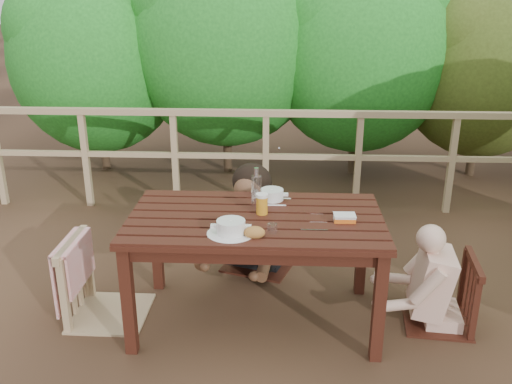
{
  "coord_description": "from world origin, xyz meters",
  "views": [
    {
      "loc": [
        0.16,
        -3.22,
        2.12
      ],
      "look_at": [
        0.0,
        0.05,
        0.9
      ],
      "focal_mm": 39.01,
      "sensor_mm": 36.0,
      "label": 1
    }
  ],
  "objects_px": {
    "beer_glass": "(262,205)",
    "tumbler": "(272,229)",
    "chair_far": "(260,205)",
    "butter_tub": "(344,219)",
    "woman": "(260,184)",
    "table": "(256,270)",
    "bottle": "(256,188)",
    "chair_right": "(444,262)",
    "diner_right": "(451,244)",
    "soup_far": "(272,196)",
    "soup_near": "(231,228)",
    "bread_roll": "(255,233)",
    "chair_left": "(105,246)"
  },
  "relations": [
    {
      "from": "tumbler",
      "to": "table",
      "type": "bearing_deg",
      "value": 114.38
    },
    {
      "from": "chair_right",
      "to": "bottle",
      "type": "height_order",
      "value": "bottle"
    },
    {
      "from": "chair_right",
      "to": "soup_near",
      "type": "relative_size",
      "value": 3.12
    },
    {
      "from": "table",
      "to": "beer_glass",
      "type": "height_order",
      "value": "beer_glass"
    },
    {
      "from": "woman",
      "to": "tumbler",
      "type": "distance_m",
      "value": 1.07
    },
    {
      "from": "tumbler",
      "to": "bread_roll",
      "type": "bearing_deg",
      "value": -152.44
    },
    {
      "from": "bottle",
      "to": "butter_tub",
      "type": "bearing_deg",
      "value": -23.01
    },
    {
      "from": "soup_near",
      "to": "chair_far",
      "type": "bearing_deg",
      "value": 83.24
    },
    {
      "from": "beer_glass",
      "to": "chair_far",
      "type": "bearing_deg",
      "value": 93.38
    },
    {
      "from": "soup_far",
      "to": "diner_right",
      "type": "bearing_deg",
      "value": -12.77
    },
    {
      "from": "table",
      "to": "chair_right",
      "type": "bearing_deg",
      "value": 1.54
    },
    {
      "from": "chair_far",
      "to": "soup_near",
      "type": "height_order",
      "value": "chair_far"
    },
    {
      "from": "woman",
      "to": "diner_right",
      "type": "bearing_deg",
      "value": 166.51
    },
    {
      "from": "beer_glass",
      "to": "tumbler",
      "type": "bearing_deg",
      "value": -75.85
    },
    {
      "from": "butter_tub",
      "to": "chair_left",
      "type": "bearing_deg",
      "value": 176.43
    },
    {
      "from": "chair_right",
      "to": "soup_near",
      "type": "distance_m",
      "value": 1.42
    },
    {
      "from": "table",
      "to": "bottle",
      "type": "bearing_deg",
      "value": 91.37
    },
    {
      "from": "chair_left",
      "to": "beer_glass",
      "type": "xyz_separation_m",
      "value": [
        1.03,
        0.03,
        0.3
      ]
    },
    {
      "from": "chair_far",
      "to": "butter_tub",
      "type": "relative_size",
      "value": 7.61
    },
    {
      "from": "woman",
      "to": "butter_tub",
      "type": "bearing_deg",
      "value": 141.41
    },
    {
      "from": "diner_right",
      "to": "bottle",
      "type": "height_order",
      "value": "diner_right"
    },
    {
      "from": "bread_roll",
      "to": "butter_tub",
      "type": "xyz_separation_m",
      "value": [
        0.54,
        0.25,
        -0.01
      ]
    },
    {
      "from": "soup_far",
      "to": "butter_tub",
      "type": "bearing_deg",
      "value": -36.81
    },
    {
      "from": "chair_left",
      "to": "bread_roll",
      "type": "distance_m",
      "value": 1.08
    },
    {
      "from": "butter_tub",
      "to": "soup_far",
      "type": "bearing_deg",
      "value": 141.7
    },
    {
      "from": "soup_far",
      "to": "bread_roll",
      "type": "xyz_separation_m",
      "value": [
        -0.09,
        -0.59,
        -0.01
      ]
    },
    {
      "from": "chair_right",
      "to": "tumbler",
      "type": "distance_m",
      "value": 1.18
    },
    {
      "from": "chair_far",
      "to": "woman",
      "type": "height_order",
      "value": "woman"
    },
    {
      "from": "bread_roll",
      "to": "beer_glass",
      "type": "bearing_deg",
      "value": 85.06
    },
    {
      "from": "bottle",
      "to": "soup_far",
      "type": "bearing_deg",
      "value": 46.63
    },
    {
      "from": "bread_roll",
      "to": "butter_tub",
      "type": "relative_size",
      "value": 0.92
    },
    {
      "from": "diner_right",
      "to": "beer_glass",
      "type": "xyz_separation_m",
      "value": [
        -1.21,
        0.01,
        0.24
      ]
    },
    {
      "from": "soup_far",
      "to": "beer_glass",
      "type": "height_order",
      "value": "beer_glass"
    },
    {
      "from": "woman",
      "to": "chair_far",
      "type": "bearing_deg",
      "value": 108.46
    },
    {
      "from": "soup_near",
      "to": "bottle",
      "type": "bearing_deg",
      "value": 74.31
    },
    {
      "from": "chair_left",
      "to": "bread_roll",
      "type": "xyz_separation_m",
      "value": [
        1.0,
        -0.3,
        0.26
      ]
    },
    {
      "from": "beer_glass",
      "to": "tumbler",
      "type": "distance_m",
      "value": 0.3
    },
    {
      "from": "chair_right",
      "to": "tumbler",
      "type": "height_order",
      "value": "chair_right"
    },
    {
      "from": "diner_right",
      "to": "tumbler",
      "type": "bearing_deg",
      "value": 109.67
    },
    {
      "from": "chair_right",
      "to": "diner_right",
      "type": "distance_m",
      "value": 0.13
    },
    {
      "from": "chair_right",
      "to": "soup_far",
      "type": "height_order",
      "value": "chair_right"
    },
    {
      "from": "bread_roll",
      "to": "tumbler",
      "type": "bearing_deg",
      "value": 27.56
    },
    {
      "from": "table",
      "to": "beer_glass",
      "type": "distance_m",
      "value": 0.45
    },
    {
      "from": "tumbler",
      "to": "butter_tub",
      "type": "bearing_deg",
      "value": 23.72
    },
    {
      "from": "table",
      "to": "beer_glass",
      "type": "bearing_deg",
      "value": 47.93
    },
    {
      "from": "table",
      "to": "diner_right",
      "type": "relative_size",
      "value": 1.4
    },
    {
      "from": "table",
      "to": "bottle",
      "type": "relative_size",
      "value": 5.84
    },
    {
      "from": "chair_right",
      "to": "tumbler",
      "type": "relative_size",
      "value": 12.74
    },
    {
      "from": "tumbler",
      "to": "woman",
      "type": "bearing_deg",
      "value": 96.29
    },
    {
      "from": "table",
      "to": "soup_near",
      "type": "distance_m",
      "value": 0.51
    }
  ]
}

